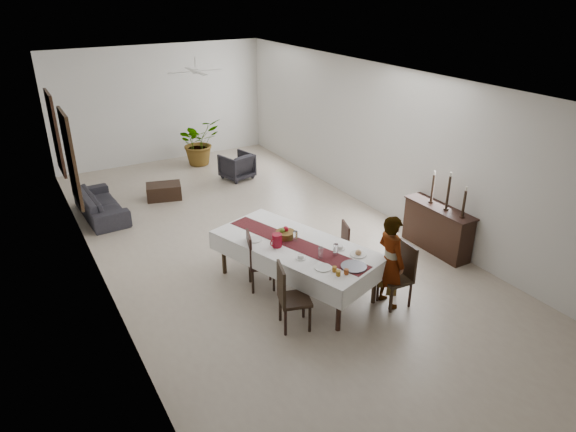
{
  "coord_description": "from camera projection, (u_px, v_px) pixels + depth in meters",
  "views": [
    {
      "loc": [
        -4.04,
        -8.08,
        4.74
      ],
      "look_at": [
        -0.04,
        -1.15,
        1.05
      ],
      "focal_mm": 32.0,
      "sensor_mm": 36.0,
      "label": 1
    }
  ],
  "objects": [
    {
      "name": "floor",
      "position": [
        261.0,
        242.0,
        10.17
      ],
      "size": [
        6.0,
        12.0,
        0.0
      ],
      "primitive_type": "cube",
      "color": "#B1A28D",
      "rests_on": "ground"
    },
    {
      "name": "ceiling",
      "position": [
        257.0,
        78.0,
        8.83
      ],
      "size": [
        6.0,
        12.0,
        0.02
      ],
      "primitive_type": "cube",
      "color": "white",
      "rests_on": "wall_back"
    },
    {
      "name": "wall_back",
      "position": [
        161.0,
        104.0,
        14.22
      ],
      "size": [
        6.0,
        0.02,
        3.2
      ],
      "primitive_type": "cube",
      "color": "silver",
      "rests_on": "floor"
    },
    {
      "name": "wall_front",
      "position": [
        551.0,
        350.0,
        4.78
      ],
      "size": [
        6.0,
        0.02,
        3.2
      ],
      "primitive_type": "cube",
      "color": "silver",
      "rests_on": "floor"
    },
    {
      "name": "wall_left",
      "position": [
        91.0,
        197.0,
        8.14
      ],
      "size": [
        0.02,
        12.0,
        3.2
      ],
      "primitive_type": "cube",
      "color": "silver",
      "rests_on": "floor"
    },
    {
      "name": "wall_right",
      "position": [
        385.0,
        143.0,
        10.86
      ],
      "size": [
        0.02,
        12.0,
        3.2
      ],
      "primitive_type": "cube",
      "color": "silver",
      "rests_on": "floor"
    },
    {
      "name": "dining_table_top",
      "position": [
        296.0,
        246.0,
        8.37
      ],
      "size": [
        1.87,
        2.83,
        0.05
      ],
      "primitive_type": "cube",
      "rotation": [
        0.0,
        0.0,
        0.33
      ],
      "color": "black",
      "rests_on": "table_leg_fl"
    },
    {
      "name": "table_leg_fl",
      "position": [
        339.0,
        309.0,
        7.47
      ],
      "size": [
        0.1,
        0.1,
        0.76
      ],
      "primitive_type": "cylinder",
      "rotation": [
        0.0,
        0.0,
        0.33
      ],
      "color": "black",
      "rests_on": "floor"
    },
    {
      "name": "table_leg_fr",
      "position": [
        375.0,
        282.0,
        8.13
      ],
      "size": [
        0.1,
        0.1,
        0.76
      ],
      "primitive_type": "cylinder",
      "rotation": [
        0.0,
        0.0,
        0.33
      ],
      "color": "black",
      "rests_on": "floor"
    },
    {
      "name": "table_leg_bl",
      "position": [
        224.0,
        254.0,
        8.96
      ],
      "size": [
        0.1,
        0.1,
        0.76
      ],
      "primitive_type": "cylinder",
      "rotation": [
        0.0,
        0.0,
        0.33
      ],
      "color": "black",
      "rests_on": "floor"
    },
    {
      "name": "table_leg_br",
      "position": [
        262.0,
        235.0,
        9.62
      ],
      "size": [
        0.1,
        0.1,
        0.76
      ],
      "primitive_type": "cylinder",
      "rotation": [
        0.0,
        0.0,
        0.33
      ],
      "color": "black",
      "rests_on": "floor"
    },
    {
      "name": "tablecloth_top",
      "position": [
        296.0,
        244.0,
        8.36
      ],
      "size": [
        2.12,
        3.07,
        0.01
      ],
      "primitive_type": "cube",
      "rotation": [
        0.0,
        0.0,
        0.33
      ],
      "color": "white",
      "rests_on": "dining_table_top"
    },
    {
      "name": "tablecloth_drape_left",
      "position": [
        269.0,
        267.0,
        7.99
      ],
      "size": [
        0.91,
        2.67,
        0.33
      ],
      "primitive_type": "cube",
      "rotation": [
        0.0,
        0.0,
        0.33
      ],
      "color": "silver",
      "rests_on": "dining_table_top"
    },
    {
      "name": "tablecloth_drape_right",
      "position": [
        320.0,
        239.0,
        8.86
      ],
      "size": [
        0.91,
        2.67,
        0.33
      ],
      "primitive_type": "cube",
      "rotation": [
        0.0,
        0.0,
        0.33
      ],
      "color": "silver",
      "rests_on": "dining_table_top"
    },
    {
      "name": "tablecloth_drape_near",
      "position": [
        367.0,
        283.0,
        7.59
      ],
      "size": [
        1.22,
        0.42,
        0.33
      ],
      "primitive_type": "cube",
      "rotation": [
        0.0,
        0.0,
        0.33
      ],
      "color": "white",
      "rests_on": "dining_table_top"
    },
    {
      "name": "tablecloth_drape_far",
      "position": [
        237.0,
        228.0,
        9.27
      ],
      "size": [
        1.22,
        0.42,
        0.33
      ],
      "primitive_type": "cube",
      "rotation": [
        0.0,
        0.0,
        0.33
      ],
      "color": "silver",
      "rests_on": "dining_table_top"
    },
    {
      "name": "table_runner",
      "position": [
        296.0,
        243.0,
        8.36
      ],
      "size": [
        1.24,
        2.7,
        0.0
      ],
      "primitive_type": "cube",
      "rotation": [
        0.0,
        0.0,
        0.33
      ],
      "color": "maroon",
      "rests_on": "tablecloth_top"
    },
    {
      "name": "red_pitcher",
      "position": [
        277.0,
        240.0,
        8.22
      ],
      "size": [
        0.21,
        0.21,
        0.22
      ],
      "primitive_type": "cylinder",
      "rotation": [
        0.0,
        0.0,
        0.33
      ],
      "color": "maroon",
      "rests_on": "tablecloth_top"
    },
    {
      "name": "pitcher_handle",
      "position": [
        273.0,
        242.0,
        8.16
      ],
      "size": [
        0.13,
        0.06,
        0.13
      ],
      "primitive_type": "torus",
      "rotation": [
        1.57,
        0.0,
        0.33
      ],
      "color": "maroon",
      "rests_on": "red_pitcher"
    },
    {
      "name": "wine_glass_near",
      "position": [
        336.0,
        249.0,
        7.98
      ],
      "size": [
        0.08,
        0.08,
        0.19
      ],
      "primitive_type": "cylinder",
      "color": "white",
      "rests_on": "tablecloth_top"
    },
    {
      "name": "wine_glass_mid",
      "position": [
        321.0,
        253.0,
        7.89
      ],
      "size": [
        0.08,
        0.08,
        0.19
      ],
      "primitive_type": "cylinder",
      "color": "white",
      "rests_on": "tablecloth_top"
    },
    {
      "name": "wine_glass_far",
      "position": [
        295.0,
        236.0,
        8.39
      ],
      "size": [
        0.08,
        0.08,
        0.19
      ],
      "primitive_type": "cylinder",
      "color": "white",
      "rests_on": "tablecloth_top"
    },
    {
      "name": "teacup_right",
      "position": [
        340.0,
        247.0,
        8.18
      ],
      "size": [
        0.1,
        0.1,
        0.07
      ],
      "primitive_type": "cylinder",
      "color": "white",
      "rests_on": "saucer_right"
    },
    {
      "name": "saucer_right",
      "position": [
        340.0,
        249.0,
        8.19
      ],
      "size": [
        0.16,
        0.16,
        0.01
      ],
      "primitive_type": "cylinder",
      "color": "silver",
      "rests_on": "tablecloth_top"
    },
    {
      "name": "teacup_left",
      "position": [
        301.0,
        257.0,
        7.89
      ],
      "size": [
        0.1,
        0.1,
        0.07
      ],
      "primitive_type": "cylinder",
      "color": "silver",
      "rests_on": "saucer_left"
    },
    {
      "name": "saucer_left",
      "position": [
        301.0,
        258.0,
        7.9
      ],
      "size": [
        0.16,
        0.16,
        0.01
      ],
      "primitive_type": "cylinder",
      "color": "white",
      "rests_on": "tablecloth_top"
    },
    {
      "name": "plate_near_right",
      "position": [
        358.0,
        254.0,
        8.01
      ],
      "size": [
        0.26,
        0.26,
        0.02
      ],
      "primitive_type": "cylinder",
      "color": "silver",
      "rests_on": "tablecloth_top"
    },
    {
      "name": "bread_near_right",
      "position": [
        358.0,
        253.0,
        8.0
      ],
      "size": [
        0.1,
        0.1,
        0.1
      ],
      "primitive_type": "sphere",
      "color": "tan",
      "rests_on": "plate_near_right"
    },
    {
      "name": "plate_near_left",
      "position": [
        323.0,
        268.0,
        7.64
      ],
      "size": [
        0.26,
        0.26,
        0.02
      ],
      "primitive_type": "cylinder",
      "color": "silver",
      "rests_on": "tablecloth_top"
    },
    {
      "name": "plate_far_left",
      "position": [
        254.0,
        239.0,
        8.48
      ],
      "size": [
        0.26,
        0.26,
        0.02
      ],
      "primitive_type": "cylinder",
      "color": "silver",
      "rests_on": "tablecloth_top"
    },
    {
      "name": "serving_tray",
      "position": [
        354.0,
        266.0,
        7.67
      ],
      "size": [
        0.39,
        0.39,
        0.02
      ],
      "primitive_type": "cylinder",
      "color": "#44444A",
      "rests_on": "tablecloth_top"
    },
    {
      "name": "jam_jar_a",
      "position": [
        346.0,
        272.0,
        7.47
      ],
      "size": [
        0.07,
        0.07,
        0.08
      ],
      "primitive_type": "cylinder",
      "color": "brown",
      "rests_on": "tablecloth_top"
    },
    {
      "name": "jam_jar_b",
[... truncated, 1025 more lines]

